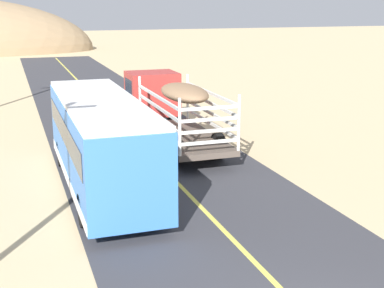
% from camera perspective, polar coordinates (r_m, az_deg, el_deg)
% --- Properties ---
extents(livestock_truck, '(2.53, 9.70, 3.02)m').
position_cam_1_polar(livestock_truck, '(26.63, -2.97, 4.51)').
color(livestock_truck, '#B2332D').
rests_on(livestock_truck, road_surface).
extents(bus, '(2.54, 10.00, 3.21)m').
position_cam_1_polar(bus, '(19.33, -9.43, 0.32)').
color(bus, '#3872C6').
rests_on(bus, road_surface).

